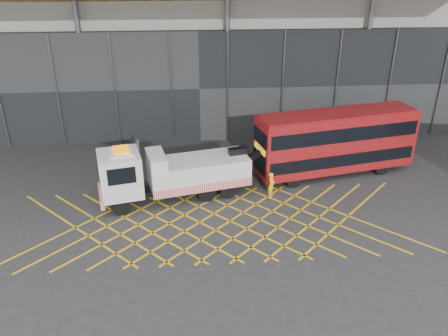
{
  "coord_description": "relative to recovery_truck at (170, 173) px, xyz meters",
  "views": [
    {
      "loc": [
        1.37,
        -19.4,
        12.61
      ],
      "look_at": [
        3.0,
        1.5,
        2.4
      ],
      "focal_mm": 35.0,
      "sensor_mm": 36.0,
      "label": 1
    }
  ],
  "objects": [
    {
      "name": "ground_plane",
      "position": [
        -0.04,
        -2.73,
        -1.6
      ],
      "size": [
        120.0,
        120.0,
        0.0
      ],
      "primitive_type": "plane",
      "color": "#28292B"
    },
    {
      "name": "road_markings",
      "position": [
        2.36,
        -2.73,
        -1.6
      ],
      "size": [
        21.56,
        7.16,
        0.01
      ],
      "color": "gold",
      "rests_on": "ground_plane"
    },
    {
      "name": "construction_building",
      "position": [
        1.88,
        15.67,
        7.37
      ],
      "size": [
        55.0,
        23.97,
        18.0
      ],
      "color": "gray",
      "rests_on": "ground_plane"
    },
    {
      "name": "recovery_truck",
      "position": [
        0.0,
        0.0,
        0.0
      ],
      "size": [
        9.98,
        4.21,
        3.47
      ],
      "rotation": [
        0.0,
        0.0,
        0.23
      ],
      "color": "black",
      "rests_on": "ground_plane"
    },
    {
      "name": "bus_towed",
      "position": [
        10.22,
        2.4,
        0.68
      ],
      "size": [
        10.35,
        4.36,
        4.11
      ],
      "rotation": [
        0.0,
        0.0,
        0.21
      ],
      "color": "maroon",
      "rests_on": "ground_plane"
    },
    {
      "name": "worker",
      "position": [
        5.77,
        -0.28,
        -0.85
      ],
      "size": [
        0.55,
        0.65,
        1.52
      ],
      "primitive_type": "imported",
      "rotation": [
        0.0,
        0.0,
        1.17
      ],
      "color": "yellow",
      "rests_on": "ground_plane"
    }
  ]
}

